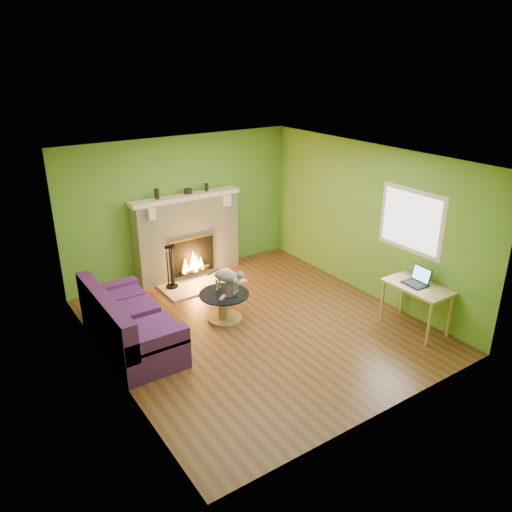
{
  "coord_description": "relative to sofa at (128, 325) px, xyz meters",
  "views": [
    {
      "loc": [
        -3.8,
        -5.62,
        3.93
      ],
      "look_at": [
        0.25,
        0.4,
        0.98
      ],
      "focal_mm": 35.0,
      "sensor_mm": 36.0,
      "label": 1
    }
  ],
  "objects": [
    {
      "name": "floor",
      "position": [
        1.86,
        -0.56,
        -0.34
      ],
      "size": [
        5.0,
        5.0,
        0.0
      ],
      "primitive_type": "plane",
      "color": "#592D19",
      "rests_on": "ground"
    },
    {
      "name": "ceiling",
      "position": [
        1.86,
        -0.56,
        2.26
      ],
      "size": [
        5.0,
        5.0,
        0.0
      ],
      "primitive_type": "plane",
      "rotation": [
        3.14,
        0.0,
        0.0
      ],
      "color": "white",
      "rests_on": "wall_back"
    },
    {
      "name": "wall_back",
      "position": [
        1.86,
        1.94,
        0.96
      ],
      "size": [
        5.0,
        0.0,
        5.0
      ],
      "primitive_type": "plane",
      "rotation": [
        1.57,
        0.0,
        0.0
      ],
      "color": "#54912F",
      "rests_on": "floor"
    },
    {
      "name": "wall_front",
      "position": [
        1.86,
        -3.06,
        0.96
      ],
      "size": [
        5.0,
        0.0,
        5.0
      ],
      "primitive_type": "plane",
      "rotation": [
        -1.57,
        0.0,
        0.0
      ],
      "color": "#54912F",
      "rests_on": "floor"
    },
    {
      "name": "wall_left",
      "position": [
        -0.39,
        -0.56,
        0.96
      ],
      "size": [
        0.0,
        5.0,
        5.0
      ],
      "primitive_type": "plane",
      "rotation": [
        1.57,
        0.0,
        1.57
      ],
      "color": "#54912F",
      "rests_on": "floor"
    },
    {
      "name": "wall_right",
      "position": [
        4.11,
        -0.56,
        0.96
      ],
      "size": [
        0.0,
        5.0,
        5.0
      ],
      "primitive_type": "plane",
      "rotation": [
        1.57,
        0.0,
        -1.57
      ],
      "color": "#54912F",
      "rests_on": "floor"
    },
    {
      "name": "window_frame",
      "position": [
        4.1,
        -1.46,
        1.21
      ],
      "size": [
        0.0,
        1.2,
        1.2
      ],
      "primitive_type": "plane",
      "rotation": [
        1.57,
        0.0,
        -1.57
      ],
      "color": "silver",
      "rests_on": "wall_right"
    },
    {
      "name": "window_pane",
      "position": [
        4.09,
        -1.46,
        1.21
      ],
      "size": [
        0.0,
        1.06,
        1.06
      ],
      "primitive_type": "plane",
      "rotation": [
        1.57,
        0.0,
        -1.57
      ],
      "color": "white",
      "rests_on": "wall_right"
    },
    {
      "name": "fireplace",
      "position": [
        1.86,
        1.76,
        0.43
      ],
      "size": [
        2.1,
        0.46,
        1.58
      ],
      "color": "beige",
      "rests_on": "floor"
    },
    {
      "name": "hearth",
      "position": [
        1.86,
        1.24,
        -0.33
      ],
      "size": [
        1.5,
        0.75,
        0.03
      ],
      "primitive_type": "cube",
      "color": "beige",
      "rests_on": "floor"
    },
    {
      "name": "mantel",
      "position": [
        1.86,
        1.74,
        1.2
      ],
      "size": [
        2.1,
        0.28,
        0.08
      ],
      "primitive_type": "cube",
      "color": "silver",
      "rests_on": "fireplace"
    },
    {
      "name": "sofa",
      "position": [
        0.0,
        0.0,
        0.0
      ],
      "size": [
        0.9,
        1.98,
        0.89
      ],
      "color": "#4E1A64",
      "rests_on": "floor"
    },
    {
      "name": "coffee_table",
      "position": [
        1.55,
        -0.08,
        -0.09
      ],
      "size": [
        0.79,
        0.79,
        0.45
      ],
      "color": "tan",
      "rests_on": "floor"
    },
    {
      "name": "desk",
      "position": [
        3.81,
        -1.96,
        0.29
      ],
      "size": [
        0.57,
        0.98,
        0.73
      ],
      "color": "tan",
      "rests_on": "floor"
    },
    {
      "name": "cat",
      "position": [
        1.63,
        -0.03,
        0.3
      ],
      "size": [
        0.51,
        0.67,
        0.4
      ],
      "primitive_type": null,
      "rotation": [
        0.0,
        0.0,
        0.5
      ],
      "color": "#5D5D62",
      "rests_on": "coffee_table"
    },
    {
      "name": "remote_silver",
      "position": [
        1.45,
        -0.2,
        0.11
      ],
      "size": [
        0.16,
        0.14,
        0.02
      ],
      "primitive_type": "cube",
      "rotation": [
        0.0,
        0.0,
        0.68
      ],
      "color": "gray",
      "rests_on": "coffee_table"
    },
    {
      "name": "remote_black",
      "position": [
        1.57,
        -0.26,
        0.11
      ],
      "size": [
        0.16,
        0.06,
        0.02
      ],
      "primitive_type": "cube",
      "rotation": [
        0.0,
        0.0,
        -0.1
      ],
      "color": "black",
      "rests_on": "coffee_table"
    },
    {
      "name": "laptop",
      "position": [
        3.79,
        -1.91,
        0.51
      ],
      "size": [
        0.32,
        0.36,
        0.26
      ],
      "primitive_type": null,
      "rotation": [
        0.0,
        0.0,
        -0.05
      ],
      "color": "black",
      "rests_on": "desk"
    },
    {
      "name": "fire_tools",
      "position": [
        1.33,
        1.39,
        0.09
      ],
      "size": [
        0.22,
        0.22,
        0.81
      ],
      "primitive_type": null,
      "color": "black",
      "rests_on": "hearth"
    },
    {
      "name": "mantel_vase_left",
      "position": [
        1.32,
        1.77,
        1.33
      ],
      "size": [
        0.08,
        0.08,
        0.18
      ],
      "primitive_type": "cylinder",
      "color": "black",
      "rests_on": "mantel"
    },
    {
      "name": "mantel_vase_right",
      "position": [
        2.3,
        1.77,
        1.31
      ],
      "size": [
        0.07,
        0.07,
        0.14
      ],
      "primitive_type": "cylinder",
      "color": "black",
      "rests_on": "mantel"
    },
    {
      "name": "mantel_box",
      "position": [
        1.92,
        1.77,
        1.29
      ],
      "size": [
        0.12,
        0.08,
        0.1
      ],
      "primitive_type": "cube",
      "color": "black",
      "rests_on": "mantel"
    }
  ]
}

